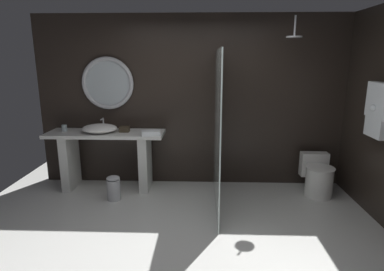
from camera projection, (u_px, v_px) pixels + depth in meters
The scene contains 13 objects.
ground_plane at pixel (188, 247), 3.39m from camera, with size 5.76×5.76×0.00m, color silver.
back_wall_panel at pixel (193, 102), 4.93m from camera, with size 4.80×0.10×2.60m, color black.
vanity_counter at pixel (107, 153), 4.82m from camera, with size 1.74×0.55×0.89m.
vessel_sink at pixel (100, 128), 4.70m from camera, with size 0.52×0.42×0.19m.
tumbler_cup at pixel (64, 128), 4.79m from camera, with size 0.08×0.08×0.10m, color silver.
tissue_box at pixel (124, 129), 4.75m from camera, with size 0.14×0.12×0.08m, color #3D3323.
round_wall_mirror at pixel (108, 83), 4.82m from camera, with size 0.79×0.06×0.79m.
shower_glass_panel at pixel (217, 131), 4.17m from camera, with size 0.02×1.59×2.07m, color silver.
rain_shower_head at pixel (294, 35), 4.18m from camera, with size 0.21×0.21×0.28m.
hanging_bathrobe at pixel (380, 107), 3.71m from camera, with size 0.20×0.54×0.71m.
toilet at pixel (318, 177), 4.65m from camera, with size 0.40×0.57×0.58m.
waste_bin at pixel (114, 188), 4.49m from camera, with size 0.19×0.19×0.35m.
folded_hand_towel at pixel (151, 133), 4.54m from camera, with size 0.26×0.16×0.06m, color white.
Camera 1 is at (0.15, -3.02, 1.96)m, focal length 29.80 mm.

